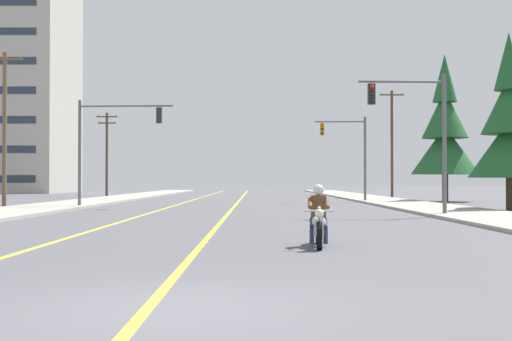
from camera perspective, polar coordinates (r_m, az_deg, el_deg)
ground_plane at (r=8.27m, az=-7.40°, el=-11.63°), size 400.00×400.00×0.00m
lane_stripe_center at (r=53.10m, az=-1.31°, el=-2.55°), size 0.16×100.00×0.01m
lane_stripe_left at (r=53.32m, az=-5.37°, el=-2.54°), size 0.16×100.00×0.01m
sidewalk_kerb_right at (r=49.03m, az=11.39°, el=-2.59°), size 4.40×110.00×0.14m
sidewalk_kerb_left at (r=49.49m, az=-13.59°, el=-2.57°), size 4.40×110.00×0.14m
motorcycle_with_rider at (r=15.81m, az=5.46°, el=-4.36°), size 0.70×2.19×1.46m
traffic_signal_near_right at (r=29.91m, az=13.94°, el=3.91°), size 3.85×0.48×6.20m
traffic_signal_near_left at (r=39.45m, az=-12.47°, el=2.90°), size 5.53×0.49×6.20m
traffic_signal_mid_right at (r=49.00m, az=8.19°, el=2.02°), size 3.74×0.37×6.20m
utility_pole_left_near at (r=43.05m, az=-20.54°, el=3.58°), size 2.11×0.26×9.30m
utility_pole_right_far at (r=65.24m, az=11.62°, el=2.45°), size 2.32×0.26×10.18m
utility_pole_left_far at (r=70.31m, az=-12.50°, el=1.63°), size 2.15×0.26×8.54m
conifer_tree_right_verge_near at (r=36.84m, az=20.89°, el=3.35°), size 4.19×4.19×9.22m
conifer_tree_right_verge_far at (r=51.65m, az=15.91°, el=3.02°), size 4.99×4.99×10.99m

